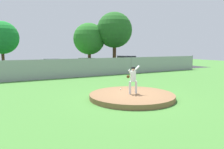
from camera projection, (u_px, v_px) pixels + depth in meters
name	position (u px, v px, depth m)	size (l,w,h in m)	color
ground_plane	(91.00, 83.00, 17.13)	(80.00, 80.00, 0.00)	#427A33
asphalt_strip	(62.00, 73.00, 24.54)	(44.00, 7.00, 0.01)	#2B2B2D
pitchers_mound	(132.00, 96.00, 11.89)	(4.80, 4.80, 0.27)	brown
pitcher_youth	(133.00, 78.00, 11.75)	(0.82, 0.32, 1.59)	silver
baseball	(121.00, 89.00, 13.02)	(0.07, 0.07, 0.07)	white
chainlink_fence	(75.00, 68.00, 20.51)	(33.24, 0.07, 1.94)	gray
parked_car_slate	(54.00, 66.00, 24.17)	(2.04, 4.43, 1.63)	slate
parked_car_burgundy	(89.00, 65.00, 26.07)	(2.13, 4.50, 1.63)	maroon
parked_car_navy	(126.00, 63.00, 29.23)	(1.89, 4.30, 1.83)	#161E4C
traffic_cone_orange	(105.00, 69.00, 25.93)	(0.40, 0.40, 0.55)	orange
tree_slender_far	(2.00, 38.00, 27.59)	(4.32, 4.32, 6.42)	#4C331E
tree_bushy_near	(89.00, 39.00, 35.48)	(5.33, 5.33, 7.13)	#4C331E
tree_leaning_west	(114.00, 30.00, 35.15)	(5.94, 5.94, 8.88)	#4C331E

